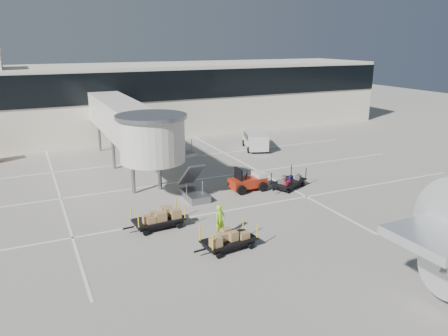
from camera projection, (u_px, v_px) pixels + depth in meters
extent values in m
plane|color=#AAA398|center=(245.00, 221.00, 27.04)|extent=(140.00, 140.00, 0.00)
cube|color=white|center=(231.00, 210.00, 28.78)|extent=(40.00, 0.15, 0.02)
cube|color=white|center=(193.00, 180.00, 34.87)|extent=(40.00, 0.15, 0.02)
cube|color=white|center=(166.00, 159.00, 40.95)|extent=(40.00, 0.15, 0.02)
cube|color=white|center=(253.00, 168.00, 38.17)|extent=(0.15, 30.00, 0.02)
cube|color=white|center=(59.00, 194.00, 31.68)|extent=(0.15, 30.00, 0.02)
cube|color=beige|center=(129.00, 99.00, 52.00)|extent=(64.00, 12.00, 8.00)
cube|color=black|center=(141.00, 87.00, 46.18)|extent=(64.00, 0.12, 3.20)
cube|color=beige|center=(123.00, 119.00, 37.25)|extent=(3.00, 18.00, 2.80)
cylinder|color=beige|center=(152.00, 140.00, 29.43)|extent=(4.40, 4.40, 3.00)
cylinder|color=gray|center=(151.00, 116.00, 28.97)|extent=(4.80, 4.80, 0.25)
cylinder|color=gray|center=(133.00, 174.00, 31.56)|extent=(0.28, 0.28, 2.90)
cylinder|color=gray|center=(160.00, 171.00, 32.37)|extent=(0.28, 0.28, 2.90)
cylinder|color=gray|center=(113.00, 152.00, 37.65)|extent=(0.28, 0.28, 2.90)
cylinder|color=gray|center=(136.00, 150.00, 38.46)|extent=(0.28, 0.28, 2.90)
cylinder|color=gray|center=(99.00, 137.00, 43.74)|extent=(0.28, 0.28, 2.90)
cylinder|color=gray|center=(119.00, 135.00, 44.55)|extent=(0.28, 0.28, 2.90)
cube|color=gray|center=(195.00, 195.00, 30.75)|extent=(1.40, 2.60, 0.50)
cube|color=gray|center=(191.00, 175.00, 30.89)|extent=(1.20, 2.60, 2.06)
cube|color=gray|center=(184.00, 153.00, 31.76)|extent=(1.40, 1.20, 0.12)
cube|color=maroon|center=(248.00, 182.00, 32.41)|extent=(2.70, 1.32, 0.67)
cube|color=silver|center=(260.00, 175.00, 32.71)|extent=(0.80, 1.24, 0.39)
cube|color=black|center=(238.00, 175.00, 31.90)|extent=(0.15, 1.12, 1.01)
cylinder|color=black|center=(242.00, 190.00, 31.49)|extent=(0.72, 0.29, 0.72)
cylinder|color=black|center=(232.00, 184.00, 32.75)|extent=(0.72, 0.29, 0.72)
cylinder|color=black|center=(263.00, 187.00, 32.23)|extent=(0.72, 0.29, 0.72)
cylinder|color=black|center=(253.00, 181.00, 33.49)|extent=(0.72, 0.29, 0.72)
cube|color=black|center=(289.00, 182.00, 32.87)|extent=(3.23, 2.52, 0.12)
cube|color=black|center=(289.00, 184.00, 32.92)|extent=(2.88, 2.21, 0.24)
cube|color=black|center=(275.00, 189.00, 31.61)|extent=(0.65, 0.35, 0.08)
cylinder|color=black|center=(289.00, 191.00, 31.83)|extent=(0.35, 0.26, 0.33)
cylinder|color=black|center=(274.00, 188.00, 32.64)|extent=(0.35, 0.26, 0.33)
cylinder|color=black|center=(303.00, 185.00, 33.31)|extent=(0.35, 0.26, 0.33)
cylinder|color=black|center=(288.00, 181.00, 34.12)|extent=(0.35, 0.26, 0.33)
cylinder|color=black|center=(286.00, 182.00, 31.33)|extent=(0.07, 0.07, 0.87)
cylinder|color=black|center=(271.00, 179.00, 32.14)|extent=(0.07, 0.07, 0.87)
cylinder|color=black|center=(306.00, 174.00, 33.36)|extent=(0.07, 0.07, 0.87)
cylinder|color=black|center=(291.00, 170.00, 34.17)|extent=(0.07, 0.07, 0.87)
cube|color=#948250|center=(282.00, 179.00, 32.90)|extent=(0.60, 0.53, 0.26)
cube|color=#13133C|center=(293.00, 176.00, 33.51)|extent=(0.56, 0.53, 0.28)
cube|color=maroon|center=(295.00, 175.00, 33.53)|extent=(0.54, 0.46, 0.42)
cube|color=#434447|center=(289.00, 178.00, 32.81)|extent=(0.49, 0.43, 0.40)
cube|color=#13133C|center=(298.00, 176.00, 33.39)|extent=(0.56, 0.48, 0.31)
cube|color=#948250|center=(292.00, 178.00, 32.98)|extent=(0.47, 0.40, 0.28)
cube|color=maroon|center=(282.00, 180.00, 32.33)|extent=(0.49, 0.50, 0.43)
cube|color=#13133C|center=(285.00, 178.00, 33.17)|extent=(0.51, 0.48, 0.27)
cube|color=#948250|center=(299.00, 178.00, 33.02)|extent=(0.52, 0.49, 0.29)
cube|color=black|center=(229.00, 240.00, 23.28)|extent=(3.04, 1.79, 0.12)
cube|color=black|center=(229.00, 243.00, 23.33)|extent=(2.73, 1.54, 0.24)
cube|color=black|center=(200.00, 251.00, 22.41)|extent=(0.68, 0.16, 0.08)
cylinder|color=black|center=(219.00, 256.00, 22.34)|extent=(0.34, 0.17, 0.33)
cylinder|color=black|center=(206.00, 246.00, 23.39)|extent=(0.34, 0.17, 0.33)
cylinder|color=black|center=(251.00, 246.00, 23.38)|extent=(0.34, 0.17, 0.33)
cylinder|color=black|center=(238.00, 237.00, 24.43)|extent=(0.34, 0.17, 0.33)
cylinder|color=yellow|center=(213.00, 243.00, 21.93)|extent=(0.07, 0.07, 0.86)
cylinder|color=yellow|center=(200.00, 234.00, 22.98)|extent=(0.07, 0.07, 0.86)
cylinder|color=yellow|center=(257.00, 231.00, 23.34)|extent=(0.07, 0.07, 0.86)
cylinder|color=yellow|center=(243.00, 223.00, 24.40)|extent=(0.07, 0.07, 0.86)
cube|color=olive|center=(233.00, 231.00, 23.66)|extent=(0.64, 0.41, 0.49)
cube|color=olive|center=(247.00, 233.00, 23.61)|extent=(0.48, 0.55, 0.34)
cube|color=olive|center=(223.00, 235.00, 23.16)|extent=(0.54, 0.50, 0.48)
cube|color=olive|center=(240.00, 236.00, 23.07)|extent=(0.47, 0.48, 0.49)
cube|color=olive|center=(220.00, 240.00, 22.67)|extent=(0.57, 0.44, 0.39)
cube|color=black|center=(159.00, 219.00, 25.90)|extent=(3.06, 1.68, 0.12)
cube|color=black|center=(159.00, 222.00, 25.95)|extent=(2.75, 1.44, 0.25)
cube|color=black|center=(129.00, 228.00, 25.09)|extent=(0.70, 0.12, 0.08)
cylinder|color=black|center=(146.00, 233.00, 24.96)|extent=(0.35, 0.16, 0.34)
cylinder|color=black|center=(138.00, 225.00, 26.08)|extent=(0.35, 0.16, 0.34)
cylinder|color=black|center=(179.00, 226.00, 25.92)|extent=(0.35, 0.16, 0.34)
cylinder|color=black|center=(171.00, 218.00, 27.04)|extent=(0.35, 0.16, 0.34)
cylinder|color=yellow|center=(138.00, 221.00, 24.55)|extent=(0.07, 0.07, 0.89)
cylinder|color=yellow|center=(131.00, 213.00, 25.67)|extent=(0.07, 0.07, 0.89)
cylinder|color=yellow|center=(185.00, 212.00, 25.87)|extent=(0.07, 0.07, 0.89)
cylinder|color=yellow|center=(176.00, 205.00, 26.99)|extent=(0.07, 0.07, 0.89)
cube|color=olive|center=(151.00, 218.00, 25.29)|extent=(0.48, 0.52, 0.50)
cube|color=olive|center=(171.00, 210.00, 26.69)|extent=(0.54, 0.46, 0.38)
cube|color=olive|center=(152.00, 220.00, 25.20)|extent=(0.64, 0.56, 0.37)
cube|color=olive|center=(164.00, 213.00, 26.22)|extent=(0.56, 0.41, 0.41)
cube|color=olive|center=(147.00, 221.00, 25.03)|extent=(0.51, 0.44, 0.40)
cube|color=olive|center=(170.00, 213.00, 26.18)|extent=(0.52, 0.52, 0.41)
cube|color=olive|center=(156.00, 216.00, 25.58)|extent=(0.45, 0.52, 0.50)
imported|color=#90D716|center=(220.00, 221.00, 24.65)|extent=(0.82, 0.68, 1.91)
cube|color=silver|center=(255.00, 139.00, 44.59)|extent=(3.25, 4.99, 1.50)
cube|color=silver|center=(252.00, 138.00, 46.66)|extent=(1.86, 1.07, 0.87)
cube|color=black|center=(255.00, 135.00, 44.67)|extent=(2.72, 3.35, 0.60)
cylinder|color=black|center=(249.00, 150.00, 43.21)|extent=(0.43, 0.70, 0.66)
cylinder|color=black|center=(267.00, 149.00, 43.42)|extent=(0.43, 0.70, 0.66)
cylinder|color=black|center=(244.00, 143.00, 46.16)|extent=(0.43, 0.70, 0.66)
cylinder|color=black|center=(261.00, 142.00, 46.36)|extent=(0.43, 0.70, 0.66)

